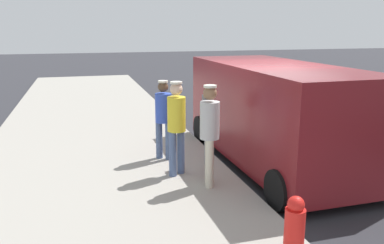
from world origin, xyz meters
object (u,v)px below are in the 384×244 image
at_px(parking_meter_near, 206,115).
at_px(fire_hydrant, 294,231).
at_px(parked_van, 274,112).
at_px(pedestrian_in_gray, 210,129).
at_px(pedestrian_in_blue, 163,115).
at_px(pedestrian_in_yellow, 177,122).

distance_m(parking_meter_near, fire_hydrant, 3.74).
bearing_deg(fire_hydrant, parked_van, -113.36).
height_order(pedestrian_in_gray, parked_van, parked_van).
bearing_deg(pedestrian_in_blue, parked_van, 166.80).
bearing_deg(parked_van, fire_hydrant, 66.64).
relative_size(pedestrian_in_gray, pedestrian_in_yellow, 1.01).
relative_size(pedestrian_in_blue, pedestrian_in_gray, 0.93).
height_order(pedestrian_in_blue, pedestrian_in_yellow, pedestrian_in_yellow).
height_order(parking_meter_near, fire_hydrant, parking_meter_near).
relative_size(pedestrian_in_blue, pedestrian_in_yellow, 0.94).
bearing_deg(pedestrian_in_blue, pedestrian_in_yellow, 92.41).
relative_size(pedestrian_in_gray, fire_hydrant, 2.09).
relative_size(pedestrian_in_gray, parked_van, 0.34).
distance_m(pedestrian_in_gray, pedestrian_in_yellow, 0.80).
distance_m(pedestrian_in_blue, pedestrian_in_yellow, 0.99).
relative_size(pedestrian_in_yellow, parked_van, 0.34).
bearing_deg(pedestrian_in_yellow, pedestrian_in_gray, 122.31).
bearing_deg(fire_hydrant, pedestrian_in_gray, -85.57).
xyz_separation_m(parking_meter_near, parked_van, (-1.50, -0.02, -0.03)).
bearing_deg(pedestrian_in_yellow, parked_van, -168.35).
bearing_deg(fire_hydrant, parking_meter_near, -91.55).
distance_m(pedestrian_in_blue, parked_van, 2.33).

